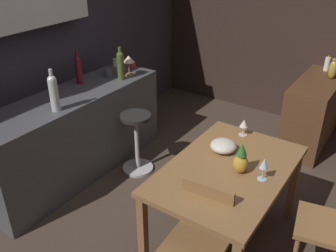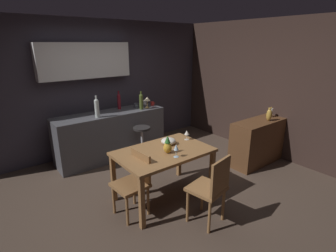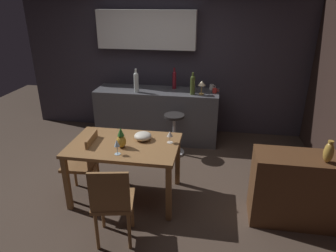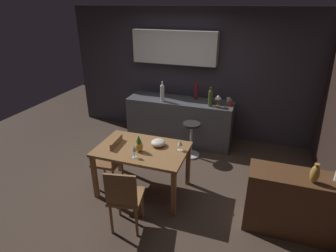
{
  "view_description": "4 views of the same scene",
  "coord_description": "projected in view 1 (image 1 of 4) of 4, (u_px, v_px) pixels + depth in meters",
  "views": [
    {
      "loc": [
        -2.3,
        -1.14,
        2.35
      ],
      "look_at": [
        0.07,
        0.47,
        0.82
      ],
      "focal_mm": 39.55,
      "sensor_mm": 36.0,
      "label": 1
    },
    {
      "loc": [
        -2.06,
        -2.83,
        2.16
      ],
      "look_at": [
        0.34,
        0.27,
        0.89
      ],
      "focal_mm": 27.46,
      "sensor_mm": 36.0,
      "label": 2
    },
    {
      "loc": [
        0.95,
        -3.35,
        2.36
      ],
      "look_at": [
        0.35,
        0.24,
        0.82
      ],
      "focal_mm": 32.6,
      "sensor_mm": 36.0,
      "label": 3
    },
    {
      "loc": [
        1.36,
        -3.35,
        2.67
      ],
      "look_at": [
        0.12,
        0.28,
        0.92
      ],
      "focal_mm": 29.15,
      "sensor_mm": 36.0,
      "label": 4
    }
  ],
  "objects": [
    {
      "name": "chair_by_doorway",
      "position": [
        336.0,
        224.0,
        2.61
      ],
      "size": [
        0.47,
        0.47,
        0.91
      ],
      "color": "olive",
      "rests_on": "ground_plane"
    },
    {
      "name": "wall_kitchen_back",
      "position": [
        27.0,
        36.0,
        3.67
      ],
      "size": [
        5.2,
        0.33,
        2.6
      ],
      "color": "#38333D",
      "rests_on": "ground_plane"
    },
    {
      "name": "fruit_bowl",
      "position": [
        223.0,
        146.0,
        3.01
      ],
      "size": [
        0.21,
        0.21,
        0.1
      ],
      "primitive_type": "ellipsoid",
      "color": "beige",
      "rests_on": "dining_table"
    },
    {
      "name": "wine_glass_left",
      "position": [
        244.0,
        124.0,
        3.22
      ],
      "size": [
        0.07,
        0.07,
        0.15
      ],
      "color": "silver",
      "rests_on": "dining_table"
    },
    {
      "name": "ground_plane",
      "position": [
        207.0,
        222.0,
        3.35
      ],
      "size": [
        9.0,
        9.0,
        0.0
      ],
      "primitive_type": "plane",
      "color": "#47382D"
    },
    {
      "name": "bar_stool",
      "position": [
        137.0,
        141.0,
        3.93
      ],
      "size": [
        0.34,
        0.34,
        0.67
      ],
      "color": "#262323",
      "rests_on": "ground_plane"
    },
    {
      "name": "pillar_candle_tall",
      "position": [
        327.0,
        64.0,
        4.48
      ],
      "size": [
        0.07,
        0.07,
        0.19
      ],
      "color": "white",
      "rests_on": "sideboard_cabinet"
    },
    {
      "name": "sideboard_cabinet",
      "position": [
        313.0,
        113.0,
        4.41
      ],
      "size": [
        1.1,
        0.44,
        0.82
      ],
      "primitive_type": "cube",
      "color": "#56351E",
      "rests_on": "ground_plane"
    },
    {
      "name": "pineapple_centerpiece",
      "position": [
        241.0,
        160.0,
        2.72
      ],
      "size": [
        0.11,
        0.11,
        0.25
      ],
      "color": "gold",
      "rests_on": "dining_table"
    },
    {
      "name": "dining_table",
      "position": [
        227.0,
        177.0,
        2.86
      ],
      "size": [
        1.3,
        0.84,
        0.74
      ],
      "color": "olive",
      "rests_on": "ground_plane"
    },
    {
      "name": "wall_side_right",
      "position": [
        287.0,
        21.0,
        4.75
      ],
      "size": [
        0.1,
        4.4,
        2.6
      ],
      "primitive_type": "cube",
      "color": "#33231E",
      "rests_on": "ground_plane"
    },
    {
      "name": "vase_brass",
      "position": [
        333.0,
        69.0,
        4.22
      ],
      "size": [
        0.1,
        0.1,
        0.24
      ],
      "color": "#B78C38",
      "rests_on": "sideboard_cabinet"
    },
    {
      "name": "chair_near_window",
      "position": [
        199.0,
        237.0,
        2.56
      ],
      "size": [
        0.43,
        0.43,
        0.84
      ],
      "color": "olive",
      "rests_on": "ground_plane"
    },
    {
      "name": "kitchen_counter",
      "position": [
        75.0,
        135.0,
        3.87
      ],
      "size": [
        2.1,
        0.6,
        0.9
      ],
      "primitive_type": "cube",
      "color": "#4C4C51",
      "rests_on": "ground_plane"
    },
    {
      "name": "cup_white",
      "position": [
        116.0,
        63.0,
        4.4
      ],
      "size": [
        0.11,
        0.07,
        0.09
      ],
      "color": "white",
      "rests_on": "kitchen_counter"
    },
    {
      "name": "wine_bottle_clear",
      "position": [
        54.0,
        92.0,
        3.26
      ],
      "size": [
        0.08,
        0.08,
        0.39
      ],
      "color": "silver",
      "rests_on": "kitchen_counter"
    },
    {
      "name": "cup_slate",
      "position": [
        108.0,
        72.0,
        4.1
      ],
      "size": [
        0.13,
        0.09,
        0.09
      ],
      "color": "#515660",
      "rests_on": "kitchen_counter"
    },
    {
      "name": "counter_lamp",
      "position": [
        129.0,
        61.0,
        4.06
      ],
      "size": [
        0.13,
        0.13,
        0.23
      ],
      "color": "#A58447",
      "rests_on": "kitchen_counter"
    },
    {
      "name": "wine_glass_right",
      "position": [
        264.0,
        164.0,
        2.63
      ],
      "size": [
        0.07,
        0.07,
        0.18
      ],
      "color": "silver",
      "rests_on": "dining_table"
    },
    {
      "name": "wine_bottle_ruby",
      "position": [
        78.0,
        68.0,
        3.85
      ],
      "size": [
        0.07,
        0.07,
        0.36
      ],
      "color": "maroon",
      "rests_on": "kitchen_counter"
    },
    {
      "name": "wine_bottle_olive",
      "position": [
        121.0,
        64.0,
        3.95
      ],
      "size": [
        0.08,
        0.08,
        0.36
      ],
      "color": "#475623",
      "rests_on": "kitchen_counter"
    },
    {
      "name": "cup_red",
      "position": [
        132.0,
        65.0,
        4.34
      ],
      "size": [
        0.11,
        0.07,
        0.08
      ],
      "color": "red",
      "rests_on": "kitchen_counter"
    }
  ]
}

